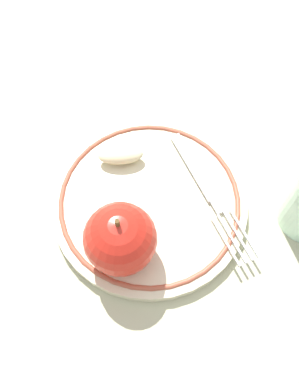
{
  "coord_description": "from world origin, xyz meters",
  "views": [
    {
      "loc": [
        0.07,
        -0.21,
        0.47
      ],
      "look_at": [
        -0.01,
        -0.01,
        0.04
      ],
      "focal_mm": 40.0,
      "sensor_mm": 36.0,
      "label": 1
    }
  ],
  "objects_px": {
    "apple_red_whole": "(120,239)",
    "apple_slice_front": "(120,155)",
    "fork": "(207,190)",
    "plate": "(150,203)"
  },
  "relations": [
    {
      "from": "apple_red_whole",
      "to": "apple_slice_front",
      "type": "relative_size",
      "value": 1.57
    },
    {
      "from": "apple_red_whole",
      "to": "apple_slice_front",
      "type": "height_order",
      "value": "apple_red_whole"
    },
    {
      "from": "apple_slice_front",
      "to": "plate",
      "type": "bearing_deg",
      "value": -61.39
    },
    {
      "from": "apple_red_whole",
      "to": "fork",
      "type": "relative_size",
      "value": 0.59
    },
    {
      "from": "apple_slice_front",
      "to": "fork",
      "type": "xyz_separation_m",
      "value": [
        0.11,
        -0.0,
        -0.01
      ]
    },
    {
      "from": "apple_red_whole",
      "to": "fork",
      "type": "distance_m",
      "value": 0.13
    },
    {
      "from": "plate",
      "to": "apple_red_whole",
      "type": "bearing_deg",
      "value": -94.04
    },
    {
      "from": "plate",
      "to": "apple_slice_front",
      "type": "distance_m",
      "value": 0.07
    },
    {
      "from": "apple_red_whole",
      "to": "apple_slice_front",
      "type": "distance_m",
      "value": 0.12
    },
    {
      "from": "plate",
      "to": "fork",
      "type": "distance_m",
      "value": 0.07
    }
  ]
}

